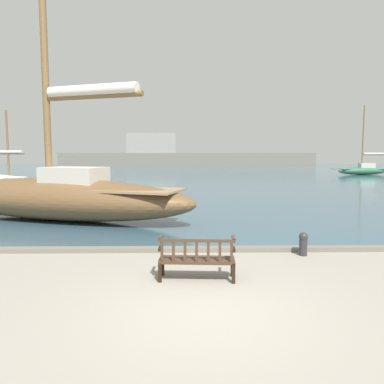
{
  "coord_description": "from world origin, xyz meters",
  "views": [
    {
      "loc": [
        -0.3,
        -6.17,
        2.68
      ],
      "look_at": [
        -0.03,
        10.0,
        1.0
      ],
      "focal_mm": 35.0,
      "sensor_mm": 36.0,
      "label": 1
    }
  ],
  "objects_px": {
    "park_bench": "(197,258)",
    "sailboat_centre_channel": "(57,193)",
    "sailboat_mid_starboard": "(363,170)",
    "mooring_bollard": "(303,243)"
  },
  "relations": [
    {
      "from": "park_bench",
      "to": "sailboat_centre_channel",
      "type": "distance_m",
      "value": 8.71
    },
    {
      "from": "park_bench",
      "to": "sailboat_mid_starboard",
      "type": "distance_m",
      "value": 42.75
    },
    {
      "from": "park_bench",
      "to": "mooring_bollard",
      "type": "height_order",
      "value": "park_bench"
    },
    {
      "from": "park_bench",
      "to": "mooring_bollard",
      "type": "distance_m",
      "value": 3.4
    },
    {
      "from": "sailboat_centre_channel",
      "to": "sailboat_mid_starboard",
      "type": "height_order",
      "value": "sailboat_centre_channel"
    },
    {
      "from": "sailboat_centre_channel",
      "to": "sailboat_mid_starboard",
      "type": "distance_m",
      "value": 40.17
    },
    {
      "from": "sailboat_centre_channel",
      "to": "sailboat_mid_starboard",
      "type": "relative_size",
      "value": 1.71
    },
    {
      "from": "park_bench",
      "to": "sailboat_mid_starboard",
      "type": "height_order",
      "value": "sailboat_mid_starboard"
    },
    {
      "from": "sailboat_centre_channel",
      "to": "mooring_bollard",
      "type": "relative_size",
      "value": 22.79
    },
    {
      "from": "sailboat_centre_channel",
      "to": "sailboat_mid_starboard",
      "type": "bearing_deg",
      "value": 48.74
    }
  ]
}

